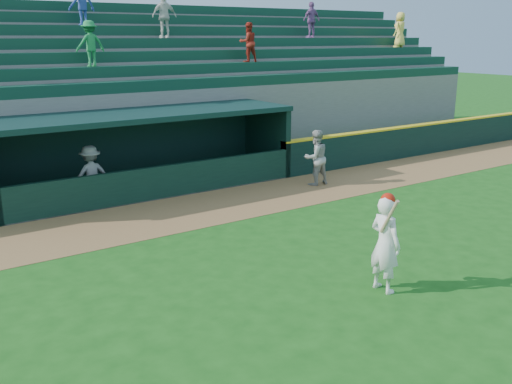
% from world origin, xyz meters
% --- Properties ---
extents(ground, '(120.00, 120.00, 0.00)m').
position_xyz_m(ground, '(0.00, 0.00, 0.00)').
color(ground, '#174D13').
rests_on(ground, ground).
extents(warning_track, '(40.00, 3.00, 0.01)m').
position_xyz_m(warning_track, '(0.00, 4.90, 0.01)').
color(warning_track, brown).
rests_on(warning_track, ground).
extents(field_wall_right, '(15.50, 0.30, 1.20)m').
position_xyz_m(field_wall_right, '(12.25, 6.55, 0.60)').
color(field_wall_right, black).
rests_on(field_wall_right, ground).
extents(wall_stripe_right, '(15.50, 0.32, 0.06)m').
position_xyz_m(wall_stripe_right, '(12.25, 6.55, 1.23)').
color(wall_stripe_right, gold).
rests_on(wall_stripe_right, field_wall_right).
extents(dugout_player_front, '(0.92, 0.74, 1.80)m').
position_xyz_m(dugout_player_front, '(4.80, 5.21, 0.90)').
color(dugout_player_front, '#9C9C97').
rests_on(dugout_player_front, ground).
extents(dugout_player_inside, '(1.10, 0.65, 1.68)m').
position_xyz_m(dugout_player_inside, '(-1.90, 7.24, 0.84)').
color(dugout_player_inside, gray).
rests_on(dugout_player_inside, ground).
extents(dugout, '(9.40, 2.80, 2.46)m').
position_xyz_m(dugout, '(0.00, 8.00, 1.36)').
color(dugout, slate).
rests_on(dugout, ground).
extents(stands, '(34.50, 6.25, 7.54)m').
position_xyz_m(stands, '(-0.02, 12.57, 2.40)').
color(stands, slate).
rests_on(stands, ground).
extents(batter_at_plate, '(0.51, 0.82, 1.94)m').
position_xyz_m(batter_at_plate, '(0.67, -1.70, 0.96)').
color(batter_at_plate, white).
rests_on(batter_at_plate, ground).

